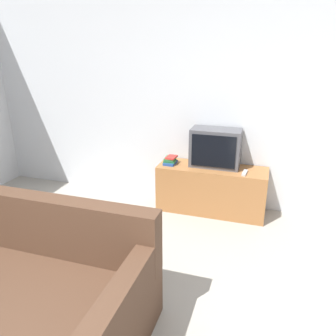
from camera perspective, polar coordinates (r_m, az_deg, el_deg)
The scene contains 6 objects.
wall_back at distance 4.12m, azimuth 6.70°, elevation 11.01°, with size 9.00×0.06×2.60m.
tv_stand at distance 4.12m, azimuth 7.56°, elevation -3.69°, with size 1.32×0.44×0.58m.
television at distance 4.00m, azimuth 8.27°, elevation 3.50°, with size 0.60×0.32×0.46m.
couch at distance 2.86m, azimuth -26.56°, elevation -17.96°, with size 2.20×0.97×0.89m.
book_stack at distance 4.09m, azimuth 0.41°, elevation 1.36°, with size 0.16×0.20×0.10m.
remote_on_stand at distance 3.88m, azimuth 13.21°, elevation -0.82°, with size 0.06×0.17×0.02m.
Camera 1 is at (0.76, -0.96, 1.96)m, focal length 35.00 mm.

